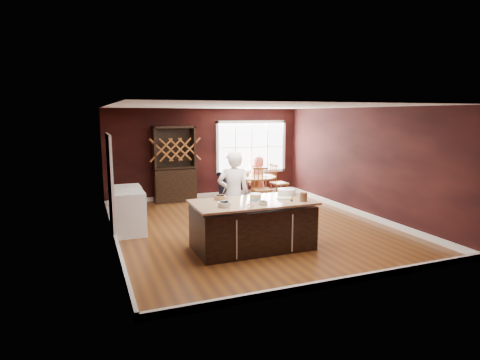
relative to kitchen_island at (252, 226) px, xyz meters
name	(u,v)px	position (x,y,z in m)	size (l,w,h in m)	color
room_shell	(250,168)	(0.56, 1.43, 0.91)	(7.00, 7.00, 7.00)	brown
window	(251,147)	(2.06, 4.90, 1.06)	(2.36, 0.10, 1.66)	white
doorway	(111,186)	(-2.41, 2.03, 0.59)	(0.08, 1.26, 2.13)	white
kitchen_island	(252,226)	(0.00, 0.00, 0.00)	(2.28, 1.19, 0.92)	black
dining_table	(254,183)	(1.68, 3.79, 0.10)	(1.23, 1.23, 0.75)	brown
baker	(234,195)	(-0.09, 0.80, 0.46)	(0.66, 0.43, 1.81)	white
layer_cake	(256,197)	(0.08, 0.04, 0.55)	(0.32, 0.32, 0.13)	white
bowl_blue	(224,204)	(-0.65, -0.25, 0.53)	(0.23, 0.23, 0.09)	white
bowl_yellow	(220,198)	(-0.53, 0.34, 0.52)	(0.22, 0.22, 0.08)	olive
bowl_pink	(250,205)	(-0.23, -0.40, 0.51)	(0.13, 0.13, 0.05)	white
bowl_olive	(263,203)	(0.06, -0.33, 0.51)	(0.17, 0.17, 0.06)	silver
drinking_glass	(273,196)	(0.41, -0.02, 0.55)	(0.07, 0.07, 0.14)	silver
dinner_plate	(284,198)	(0.66, 0.00, 0.49)	(0.30, 0.30, 0.02)	beige
white_tub	(286,192)	(0.86, 0.28, 0.54)	(0.36, 0.36, 0.12)	white
stoneware_crock	(303,197)	(0.88, -0.36, 0.57)	(0.14, 0.14, 0.17)	brown
toy_figurine	(292,199)	(0.68, -0.27, 0.52)	(0.05, 0.05, 0.08)	yellow
rug	(254,201)	(1.68, 3.79, -0.43)	(2.18, 1.68, 0.01)	brown
chair_east	(279,182)	(2.46, 3.74, 0.11)	(0.46, 0.44, 1.10)	brown
chair_south	(262,188)	(1.56, 3.00, 0.11)	(0.46, 0.44, 1.10)	brown
chair_north	(254,180)	(2.01, 4.54, 0.06)	(0.42, 0.40, 1.01)	#92541E
seated_woman	(258,177)	(2.01, 4.25, 0.20)	(0.63, 0.41, 1.28)	#F7776A
high_chair	(227,186)	(0.95, 4.11, 0.01)	(0.36, 0.36, 0.90)	black
toddler	(226,174)	(0.93, 4.14, 0.37)	(0.18, 0.14, 0.26)	#8CA5BF
table_plate	(264,176)	(1.95, 3.68, 0.32)	(0.18, 0.18, 0.01)	beige
table_cup	(247,174)	(1.50, 3.89, 0.36)	(0.13, 0.13, 0.10)	white
hutch	(174,164)	(-0.48, 4.65, 0.66)	(1.20, 0.50, 2.20)	black
washer	(130,214)	(-2.08, 1.71, 0.02)	(0.64, 0.62, 0.93)	white
dryer	(126,207)	(-2.08, 2.35, 0.03)	(0.65, 0.63, 0.94)	white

